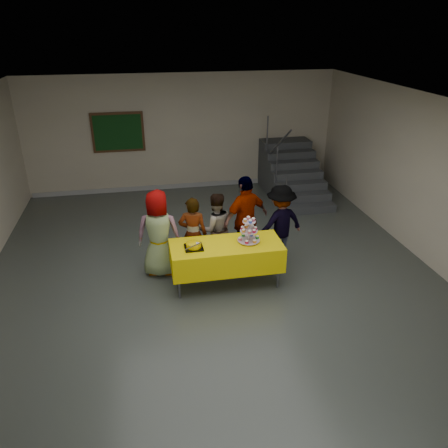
% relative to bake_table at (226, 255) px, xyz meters
% --- Properties ---
extents(room_shell, '(10.00, 10.04, 3.02)m').
position_rel_bake_table_xyz_m(room_shell, '(-0.17, -0.06, 1.57)').
color(room_shell, '#4C514C').
rests_on(room_shell, ground).
extents(bake_table, '(1.88, 0.78, 0.77)m').
position_rel_bake_table_xyz_m(bake_table, '(0.00, 0.00, 0.00)').
color(bake_table, '#595960').
rests_on(bake_table, ground).
extents(cupcake_stand, '(0.38, 0.38, 0.44)m').
position_rel_bake_table_xyz_m(cupcake_stand, '(0.39, 0.02, 0.39)').
color(cupcake_stand, silver).
rests_on(cupcake_stand, bake_table).
extents(bear_cake, '(0.32, 0.36, 0.12)m').
position_rel_bake_table_xyz_m(bear_cake, '(-0.55, -0.03, 0.27)').
color(bear_cake, black).
rests_on(bear_cake, bake_table).
extents(schoolchild_a, '(0.85, 0.64, 1.58)m').
position_rel_bake_table_xyz_m(schoolchild_a, '(-1.09, 0.57, 0.24)').
color(schoolchild_a, slate).
rests_on(schoolchild_a, ground).
extents(schoolchild_b, '(0.58, 0.45, 1.41)m').
position_rel_bake_table_xyz_m(schoolchild_b, '(-0.49, 0.60, 0.15)').
color(schoolchild_b, slate).
rests_on(schoolchild_b, ground).
extents(schoolchild_c, '(0.72, 0.59, 1.38)m').
position_rel_bake_table_xyz_m(schoolchild_c, '(-0.05, 0.78, 0.13)').
color(schoolchild_c, slate).
rests_on(schoolchild_c, ground).
extents(schoolchild_d, '(1.06, 0.77, 1.66)m').
position_rel_bake_table_xyz_m(schoolchild_d, '(0.52, 0.79, 0.28)').
color(schoolchild_d, slate).
rests_on(schoolchild_d, ground).
extents(schoolchild_e, '(1.07, 0.79, 1.48)m').
position_rel_bake_table_xyz_m(schoolchild_e, '(1.16, 0.69, 0.18)').
color(schoolchild_e, slate).
rests_on(schoolchild_e, ground).
extents(staircase, '(1.30, 2.40, 2.04)m').
position_rel_bake_table_xyz_m(staircase, '(2.53, 4.05, -0.07)').
color(staircase, '#424447').
rests_on(staircase, ground).
extents(noticeboard, '(1.30, 0.05, 1.00)m').
position_rel_bake_table_xyz_m(noticeboard, '(-1.81, 4.88, 1.04)').
color(noticeboard, '#472B16').
rests_on(noticeboard, ground).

